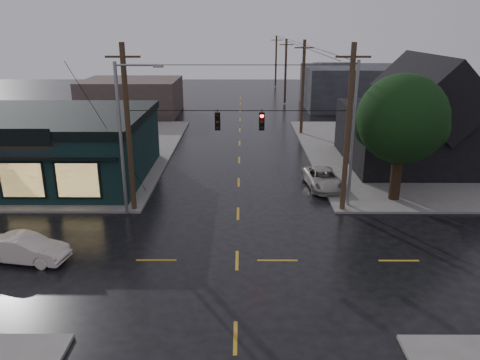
{
  "coord_description": "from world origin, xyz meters",
  "views": [
    {
      "loc": [
        0.23,
        -20.65,
        11.09
      ],
      "look_at": [
        0.13,
        4.07,
        2.83
      ],
      "focal_mm": 35.0,
      "sensor_mm": 36.0,
      "label": 1
    }
  ],
  "objects_px": {
    "utility_pole_nw": "(135,210)",
    "sedan_cream": "(25,249)",
    "corner_tree": "(402,119)",
    "suv_silver": "(323,179)",
    "utility_pole_ne": "(342,211)"
  },
  "relations": [
    {
      "from": "corner_tree",
      "to": "suv_silver",
      "type": "height_order",
      "value": "corner_tree"
    },
    {
      "from": "sedan_cream",
      "to": "suv_silver",
      "type": "distance_m",
      "value": 19.68
    },
    {
      "from": "utility_pole_nw",
      "to": "sedan_cream",
      "type": "height_order",
      "value": "utility_pole_nw"
    },
    {
      "from": "utility_pole_ne",
      "to": "suv_silver",
      "type": "relative_size",
      "value": 2.11
    },
    {
      "from": "corner_tree",
      "to": "sedan_cream",
      "type": "height_order",
      "value": "corner_tree"
    },
    {
      "from": "utility_pole_ne",
      "to": "sedan_cream",
      "type": "relative_size",
      "value": 2.45
    },
    {
      "from": "utility_pole_nw",
      "to": "sedan_cream",
      "type": "distance_m",
      "value": 7.68
    },
    {
      "from": "corner_tree",
      "to": "suv_silver",
      "type": "relative_size",
      "value": 1.7
    },
    {
      "from": "utility_pole_nw",
      "to": "sedan_cream",
      "type": "xyz_separation_m",
      "value": [
        -3.84,
        -6.62,
        0.68
      ]
    },
    {
      "from": "utility_pole_ne",
      "to": "suv_silver",
      "type": "height_order",
      "value": "utility_pole_ne"
    },
    {
      "from": "utility_pole_nw",
      "to": "suv_silver",
      "type": "bearing_deg",
      "value": 19.16
    },
    {
      "from": "utility_pole_nw",
      "to": "utility_pole_ne",
      "type": "height_order",
      "value": "same"
    },
    {
      "from": "suv_silver",
      "to": "sedan_cream",
      "type": "bearing_deg",
      "value": -151.15
    },
    {
      "from": "sedan_cream",
      "to": "suv_silver",
      "type": "relative_size",
      "value": 0.86
    },
    {
      "from": "corner_tree",
      "to": "utility_pole_ne",
      "type": "bearing_deg",
      "value": -154.56
    }
  ]
}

